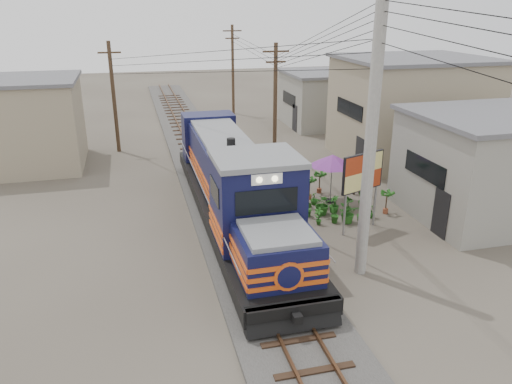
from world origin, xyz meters
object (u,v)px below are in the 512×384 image
object	(u,v)px
locomotive	(235,186)
vendor	(358,177)
market_umbrella	(332,160)
billboard	(363,174)

from	to	relation	value
locomotive	vendor	world-z (taller)	locomotive
market_umbrella	vendor	size ratio (longest dim) A/B	1.46
vendor	billboard	bearing A→B (deg)	60.09
billboard	vendor	xyz separation A→B (m)	(1.78, 4.03, -1.59)
market_umbrella	vendor	world-z (taller)	market_umbrella
locomotive	market_umbrella	size ratio (longest dim) A/B	6.07
locomotive	billboard	bearing A→B (deg)	-20.74
locomotive	vendor	size ratio (longest dim) A/B	8.89
locomotive	billboard	size ratio (longest dim) A/B	4.84
locomotive	market_umbrella	world-z (taller)	locomotive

